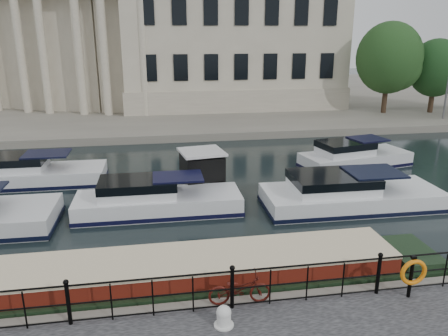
# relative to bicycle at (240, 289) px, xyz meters

# --- Properties ---
(ground_plane) EXTENTS (160.00, 160.00, 0.00)m
(ground_plane) POSITION_rel_bicycle_xyz_m (-0.23, 2.10, -0.98)
(ground_plane) COLOR black
(ground_plane) RESTS_ON ground
(far_bank) EXTENTS (120.00, 42.00, 0.55)m
(far_bank) POSITION_rel_bicycle_xyz_m (-0.23, 41.10, -0.71)
(far_bank) COLOR #6B665B
(far_bank) RESTS_ON ground_plane
(railing) EXTENTS (24.14, 0.14, 1.22)m
(railing) POSITION_rel_bicycle_xyz_m (-0.23, -0.15, 0.22)
(railing) COLOR black
(railing) RESTS_ON near_quay
(civic_building) EXTENTS (53.55, 31.84, 16.85)m
(civic_building) POSITION_rel_bicycle_xyz_m (-1.22, 36.81, 6.06)
(civic_building) COLOR #ADA38C
(civic_building) RESTS_ON far_bank
(bicycle) EXTENTS (1.66, 0.63, 0.86)m
(bicycle) POSITION_rel_bicycle_xyz_m (0.00, 0.00, 0.00)
(bicycle) COLOR #47120C
(bicycle) RESTS_ON near_quay
(mooring_bollard) EXTENTS (0.48, 0.48, 0.55)m
(mooring_bollard) POSITION_rel_bicycle_xyz_m (-0.55, -0.83, -0.17)
(mooring_bollard) COLOR silver
(mooring_bollard) RESTS_ON near_quay
(life_ring_post) EXTENTS (0.74, 0.20, 1.21)m
(life_ring_post) POSITION_rel_bicycle_xyz_m (4.54, -0.52, 0.33)
(life_ring_post) COLOR black
(life_ring_post) RESTS_ON near_quay
(narrowboat) EXTENTS (16.82, 2.29, 1.61)m
(narrowboat) POSITION_rel_bicycle_xyz_m (-1.82, 1.52, -0.62)
(narrowboat) COLOR black
(narrowboat) RESTS_ON ground_plane
(harbour_hut) EXTENTS (2.97, 2.60, 2.16)m
(harbour_hut) POSITION_rel_bicycle_xyz_m (0.17, 9.80, -0.03)
(harbour_hut) COLOR #6B665B
(harbour_hut) RESTS_ON ground_plane
(cabin_cruisers) EXTENTS (27.06, 9.02, 1.99)m
(cabin_cruisers) POSITION_rel_bicycle_xyz_m (-1.68, 9.17, -0.61)
(cabin_cruisers) COLOR silver
(cabin_cruisers) RESTS_ON ground_plane
(trees) EXTENTS (14.25, 6.96, 8.65)m
(trees) POSITION_rel_bicycle_xyz_m (23.23, 25.37, 4.19)
(trees) COLOR black
(trees) RESTS_ON far_bank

